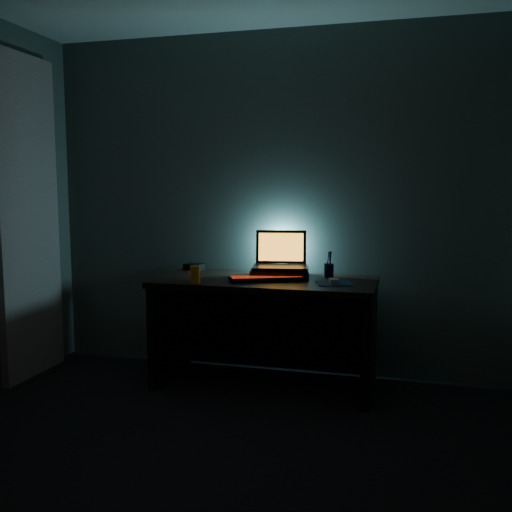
{
  "coord_description": "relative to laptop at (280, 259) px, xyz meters",
  "views": [
    {
      "loc": [
        0.93,
        -2.12,
        1.37
      ],
      "look_at": [
        -0.05,
        1.57,
        0.91
      ],
      "focal_mm": 40.0,
      "sensor_mm": 36.0,
      "label": 1
    }
  ],
  "objects": [
    {
      "name": "pen_cup",
      "position": [
        0.34,
        0.04,
        -0.07
      ],
      "size": [
        0.08,
        0.08,
        0.09
      ],
      "primitive_type": "cylinder",
      "rotation": [
        0.0,
        0.0,
        0.21
      ],
      "color": "black",
      "rests_on": "desk"
    },
    {
      "name": "laptop",
      "position": [
        0.0,
        0.0,
        0.0
      ],
      "size": [
        0.42,
        0.34,
        0.26
      ],
      "rotation": [
        0.0,
        0.0,
        0.17
      ],
      "color": "black",
      "rests_on": "riser"
    },
    {
      "name": "keyboard",
      "position": [
        -0.05,
        -0.23,
        -0.11
      ],
      "size": [
        0.51,
        0.35,
        0.03
      ],
      "rotation": [
        0.0,
        0.0,
        0.43
      ],
      "color": "black",
      "rests_on": "desk"
    },
    {
      "name": "mousepad",
      "position": [
        0.41,
        -0.24,
        -0.12
      ],
      "size": [
        0.27,
        0.25,
        0.0
      ],
      "primitive_type": "cube",
      "rotation": [
        0.0,
        0.0,
        0.28
      ],
      "color": "navy",
      "rests_on": "desk"
    },
    {
      "name": "curtain",
      "position": [
        -1.78,
        -0.37,
        0.28
      ],
      "size": [
        0.06,
        0.65,
        2.3
      ],
      "primitive_type": "cube",
      "color": "#BCAF96",
      "rests_on": "ground"
    },
    {
      "name": "mouse",
      "position": [
        0.41,
        -0.24,
        -0.1
      ],
      "size": [
        0.08,
        0.11,
        0.03
      ],
      "primitive_type": "cube",
      "rotation": [
        0.0,
        0.0,
        0.28
      ],
      "color": "gray",
      "rests_on": "mousepad"
    },
    {
      "name": "router",
      "position": [
        -0.7,
        0.13,
        -0.1
      ],
      "size": [
        0.15,
        0.13,
        0.05
      ],
      "rotation": [
        0.0,
        0.0,
        -0.18
      ],
      "color": "black",
      "rests_on": "desk"
    },
    {
      "name": "juice_glass",
      "position": [
        -0.47,
        -0.44,
        -0.06
      ],
      "size": [
        0.08,
        0.08,
        0.11
      ],
      "primitive_type": "cylinder",
      "rotation": [
        0.0,
        0.0,
        0.31
      ],
      "color": "orange",
      "rests_on": "desk"
    },
    {
      "name": "riser",
      "position": [
        0.01,
        -0.05,
        -0.09
      ],
      "size": [
        0.45,
        0.36,
        0.06
      ],
      "primitive_type": "cube",
      "rotation": [
        0.0,
        0.0,
        0.17
      ],
      "color": "black",
      "rests_on": "desk"
    },
    {
      "name": "room",
      "position": [
        -0.07,
        -1.79,
        0.38
      ],
      "size": [
        3.5,
        4.0,
        2.5
      ],
      "color": "black",
      "rests_on": "ground"
    },
    {
      "name": "desk",
      "position": [
        -0.07,
        -0.12,
        -0.38
      ],
      "size": [
        1.5,
        0.7,
        0.75
      ],
      "color": "black",
      "rests_on": "ground"
    }
  ]
}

